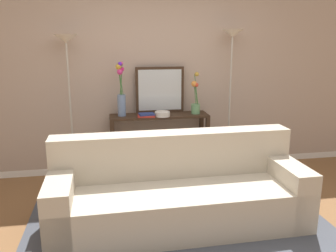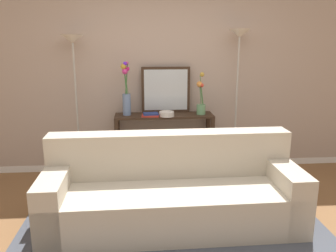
{
  "view_description": "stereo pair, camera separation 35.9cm",
  "coord_description": "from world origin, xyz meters",
  "px_view_note": "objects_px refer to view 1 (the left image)",
  "views": [
    {
      "loc": [
        -0.68,
        -2.75,
        1.8
      ],
      "look_at": [
        0.0,
        1.02,
        0.85
      ],
      "focal_mm": 37.49,
      "sensor_mm": 36.0,
      "label": 1
    },
    {
      "loc": [
        -0.32,
        -2.79,
        1.8
      ],
      "look_at": [
        0.0,
        1.02,
        0.85
      ],
      "focal_mm": 37.49,
      "sensor_mm": 36.0,
      "label": 2
    }
  ],
  "objects_px": {
    "floor_lamp_left": "(68,68)",
    "wall_mirror": "(160,90)",
    "couch": "(178,193)",
    "console_table": "(159,134)",
    "vase_short_flowers": "(195,101)",
    "book_row_under_console": "(133,172)",
    "vase_tall_flowers": "(121,94)",
    "floor_lamp_right": "(231,62)",
    "fruit_bowl": "(162,114)",
    "book_stack": "(146,115)"
  },
  "relations": [
    {
      "from": "floor_lamp_left",
      "to": "floor_lamp_right",
      "type": "height_order",
      "value": "floor_lamp_right"
    },
    {
      "from": "wall_mirror",
      "to": "fruit_bowl",
      "type": "height_order",
      "value": "wall_mirror"
    },
    {
      "from": "couch",
      "to": "wall_mirror",
      "type": "distance_m",
      "value": 1.68
    },
    {
      "from": "couch",
      "to": "book_stack",
      "type": "bearing_deg",
      "value": 97.58
    },
    {
      "from": "book_row_under_console",
      "to": "book_stack",
      "type": "bearing_deg",
      "value": -28.42
    },
    {
      "from": "vase_tall_flowers",
      "to": "floor_lamp_right",
      "type": "bearing_deg",
      "value": -1.16
    },
    {
      "from": "console_table",
      "to": "floor_lamp_right",
      "type": "xyz_separation_m",
      "value": [
        0.96,
        -0.02,
        0.94
      ]
    },
    {
      "from": "floor_lamp_left",
      "to": "vase_tall_flowers",
      "type": "xyz_separation_m",
      "value": [
        0.63,
        0.03,
        -0.34
      ]
    },
    {
      "from": "vase_tall_flowers",
      "to": "book_stack",
      "type": "relative_size",
      "value": 2.98
    },
    {
      "from": "wall_mirror",
      "to": "couch",
      "type": "bearing_deg",
      "value": -92.1
    },
    {
      "from": "couch",
      "to": "vase_tall_flowers",
      "type": "distance_m",
      "value": 1.62
    },
    {
      "from": "book_stack",
      "to": "couch",
      "type": "bearing_deg",
      "value": -82.42
    },
    {
      "from": "book_stack",
      "to": "book_row_under_console",
      "type": "relative_size",
      "value": 0.66
    },
    {
      "from": "vase_short_flowers",
      "to": "console_table",
      "type": "bearing_deg",
      "value": 176.65
    },
    {
      "from": "book_row_under_console",
      "to": "floor_lamp_left",
      "type": "bearing_deg",
      "value": -178.59
    },
    {
      "from": "couch",
      "to": "vase_tall_flowers",
      "type": "relative_size",
      "value": 3.57
    },
    {
      "from": "couch",
      "to": "fruit_bowl",
      "type": "distance_m",
      "value": 1.33
    },
    {
      "from": "floor_lamp_left",
      "to": "wall_mirror",
      "type": "distance_m",
      "value": 1.21
    },
    {
      "from": "couch",
      "to": "wall_mirror",
      "type": "bearing_deg",
      "value": 87.9
    },
    {
      "from": "floor_lamp_right",
      "to": "vase_tall_flowers",
      "type": "bearing_deg",
      "value": 178.84
    },
    {
      "from": "floor_lamp_right",
      "to": "wall_mirror",
      "type": "height_order",
      "value": "floor_lamp_right"
    },
    {
      "from": "floor_lamp_left",
      "to": "book_row_under_console",
      "type": "height_order",
      "value": "floor_lamp_left"
    },
    {
      "from": "floor_lamp_left",
      "to": "vase_short_flowers",
      "type": "relative_size",
      "value": 3.34
    },
    {
      "from": "vase_tall_flowers",
      "to": "wall_mirror",
      "type": "bearing_deg",
      "value": 14.29
    },
    {
      "from": "floor_lamp_right",
      "to": "fruit_bowl",
      "type": "xyz_separation_m",
      "value": [
        -0.94,
        -0.09,
        -0.65
      ]
    },
    {
      "from": "floor_lamp_left",
      "to": "console_table",
      "type": "bearing_deg",
      "value": 0.96
    },
    {
      "from": "floor_lamp_right",
      "to": "book_row_under_console",
      "type": "height_order",
      "value": "floor_lamp_right"
    },
    {
      "from": "wall_mirror",
      "to": "book_stack",
      "type": "xyz_separation_m",
      "value": [
        -0.22,
        -0.24,
        -0.28
      ]
    },
    {
      "from": "book_stack",
      "to": "floor_lamp_right",
      "type": "bearing_deg",
      "value": 3.89
    },
    {
      "from": "vase_short_flowers",
      "to": "wall_mirror",
      "type": "bearing_deg",
      "value": 158.98
    },
    {
      "from": "wall_mirror",
      "to": "vase_short_flowers",
      "type": "xyz_separation_m",
      "value": [
        0.45,
        -0.17,
        -0.13
      ]
    },
    {
      "from": "book_stack",
      "to": "book_row_under_console",
      "type": "xyz_separation_m",
      "value": [
        -0.18,
        0.1,
        -0.8
      ]
    },
    {
      "from": "console_table",
      "to": "book_row_under_console",
      "type": "bearing_deg",
      "value": 180.0
    },
    {
      "from": "vase_short_flowers",
      "to": "book_stack",
      "type": "relative_size",
      "value": 2.39
    },
    {
      "from": "floor_lamp_left",
      "to": "vase_tall_flowers",
      "type": "distance_m",
      "value": 0.72
    },
    {
      "from": "wall_mirror",
      "to": "vase_tall_flowers",
      "type": "distance_m",
      "value": 0.54
    },
    {
      "from": "vase_short_flowers",
      "to": "book_stack",
      "type": "height_order",
      "value": "vase_short_flowers"
    },
    {
      "from": "couch",
      "to": "vase_short_flowers",
      "type": "relative_size",
      "value": 4.44
    },
    {
      "from": "vase_tall_flowers",
      "to": "book_row_under_console",
      "type": "distance_m",
      "value": 1.07
    },
    {
      "from": "floor_lamp_left",
      "to": "fruit_bowl",
      "type": "xyz_separation_m",
      "value": [
        1.15,
        -0.09,
        -0.59
      ]
    },
    {
      "from": "book_row_under_console",
      "to": "vase_tall_flowers",
      "type": "bearing_deg",
      "value": 175.29
    },
    {
      "from": "floor_lamp_left",
      "to": "book_row_under_console",
      "type": "relative_size",
      "value": 5.26
    },
    {
      "from": "vase_short_flowers",
      "to": "book_row_under_console",
      "type": "height_order",
      "value": "vase_short_flowers"
    },
    {
      "from": "vase_tall_flowers",
      "to": "vase_short_flowers",
      "type": "relative_size",
      "value": 1.24
    },
    {
      "from": "fruit_bowl",
      "to": "couch",
      "type": "bearing_deg",
      "value": -92.08
    },
    {
      "from": "fruit_bowl",
      "to": "book_stack",
      "type": "distance_m",
      "value": 0.21
    },
    {
      "from": "vase_tall_flowers",
      "to": "fruit_bowl",
      "type": "relative_size",
      "value": 3.53
    },
    {
      "from": "book_row_under_console",
      "to": "vase_short_flowers",
      "type": "bearing_deg",
      "value": -1.92
    },
    {
      "from": "vase_tall_flowers",
      "to": "book_stack",
      "type": "distance_m",
      "value": 0.42
    },
    {
      "from": "vase_tall_flowers",
      "to": "book_row_under_console",
      "type": "height_order",
      "value": "vase_tall_flowers"
    }
  ]
}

